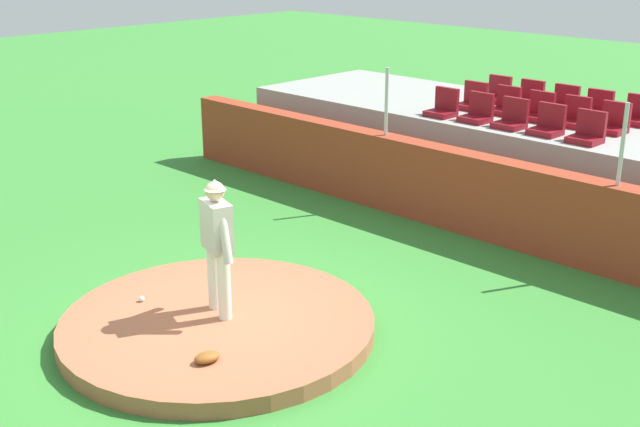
{
  "coord_description": "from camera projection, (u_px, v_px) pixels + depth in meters",
  "views": [
    {
      "loc": [
        7.19,
        -5.54,
        4.68
      ],
      "look_at": [
        0.0,
        1.79,
        1.11
      ],
      "focal_mm": 45.8,
      "sensor_mm": 36.0,
      "label": 1
    }
  ],
  "objects": [
    {
      "name": "ground_plane",
      "position": [
        218.0,
        332.0,
        10.03
      ],
      "size": [
        60.0,
        60.0,
        0.0
      ],
      "primitive_type": "plane",
      "color": "#358131"
    },
    {
      "name": "stadium_chair_10",
      "position": [
        497.0,
        94.0,
        15.95
      ],
      "size": [
        0.48,
        0.44,
        0.5
      ],
      "rotation": [
        0.0,
        0.0,
        3.14
      ],
      "color": "maroon",
      "rests_on": "bleacher_platform"
    },
    {
      "name": "stadium_chair_13",
      "position": [
        597.0,
        110.0,
        14.54
      ],
      "size": [
        0.48,
        0.44,
        0.5
      ],
      "rotation": [
        0.0,
        0.0,
        3.14
      ],
      "color": "maroon",
      "rests_on": "bleacher_platform"
    },
    {
      "name": "pitcher",
      "position": [
        217.0,
        237.0,
        9.76
      ],
      "size": [
        0.81,
        0.38,
        1.72
      ],
      "rotation": [
        0.0,
        0.0,
        -0.3
      ],
      "color": "silver",
      "rests_on": "pitchers_mound"
    },
    {
      "name": "stadium_chair_7",
      "position": [
        538.0,
        111.0,
        14.39
      ],
      "size": [
        0.48,
        0.44,
        0.5
      ],
      "rotation": [
        0.0,
        0.0,
        3.14
      ],
      "color": "maroon",
      "rests_on": "bleacher_platform"
    },
    {
      "name": "brick_barrier",
      "position": [
        463.0,
        191.0,
        13.26
      ],
      "size": [
        13.23,
        0.4,
        1.32
      ],
      "primitive_type": "cube",
      "color": "#983621",
      "rests_on": "ground_plane"
    },
    {
      "name": "stadium_chair_11",
      "position": [
        529.0,
        99.0,
        15.48
      ],
      "size": [
        0.48,
        0.44,
        0.5
      ],
      "rotation": [
        0.0,
        0.0,
        3.14
      ],
      "color": "maroon",
      "rests_on": "bleacher_platform"
    },
    {
      "name": "stadium_chair_8",
      "position": [
        574.0,
        117.0,
        13.98
      ],
      "size": [
        0.48,
        0.44,
        0.5
      ],
      "rotation": [
        0.0,
        0.0,
        3.14
      ],
      "color": "maroon",
      "rests_on": "bleacher_platform"
    },
    {
      "name": "stadium_chair_1",
      "position": [
        478.0,
        113.0,
        14.3
      ],
      "size": [
        0.48,
        0.44,
        0.5
      ],
      "rotation": [
        0.0,
        0.0,
        3.14
      ],
      "color": "maroon",
      "rests_on": "bleacher_platform"
    },
    {
      "name": "pitchers_mound",
      "position": [
        218.0,
        325.0,
        10.0
      ],
      "size": [
        3.85,
        3.85,
        0.21
      ],
      "primitive_type": "cylinder",
      "color": "#A55D3F",
      "rests_on": "ground_plane"
    },
    {
      "name": "bleacher_platform",
      "position": [
        541.0,
        158.0,
        14.88
      ],
      "size": [
        11.89,
        3.3,
        1.5
      ],
      "primitive_type": "cube",
      "color": "gray",
      "rests_on": "ground_plane"
    },
    {
      "name": "fence_post_left",
      "position": [
        386.0,
        102.0,
        13.96
      ],
      "size": [
        0.06,
        0.06,
        1.17
      ],
      "primitive_type": "cylinder",
      "color": "silver",
      "rests_on": "brick_barrier"
    },
    {
      "name": "stadium_chair_9",
      "position": [
        613.0,
        123.0,
        13.52
      ],
      "size": [
        0.48,
        0.44,
        0.5
      ],
      "rotation": [
        0.0,
        0.0,
        3.14
      ],
      "color": "maroon",
      "rests_on": "bleacher_platform"
    },
    {
      "name": "stadium_chair_14",
      "position": [
        637.0,
        115.0,
        14.11
      ],
      "size": [
        0.48,
        0.44,
        0.5
      ],
      "rotation": [
        0.0,
        0.0,
        3.14
      ],
      "color": "maroon",
      "rests_on": "bleacher_platform"
    },
    {
      "name": "stadium_chair_12",
      "position": [
        563.0,
        104.0,
        15.0
      ],
      "size": [
        0.48,
        0.44,
        0.5
      ],
      "rotation": [
        0.0,
        0.0,
        3.14
      ],
      "color": "maroon",
      "rests_on": "bleacher_platform"
    },
    {
      "name": "fielding_glove",
      "position": [
        207.0,
        357.0,
        8.92
      ],
      "size": [
        0.26,
        0.33,
        0.11
      ],
      "primitive_type": "ellipsoid",
      "rotation": [
        0.0,
        0.0,
        1.36
      ],
      "color": "brown",
      "rests_on": "pitchers_mound"
    },
    {
      "name": "fence_post_right",
      "position": [
        623.0,
        145.0,
        11.17
      ],
      "size": [
        0.06,
        0.06,
        1.17
      ],
      "primitive_type": "cylinder",
      "color": "silver",
      "rests_on": "brick_barrier"
    },
    {
      "name": "stadium_chair_6",
      "position": [
        505.0,
        105.0,
        14.89
      ],
      "size": [
        0.48,
        0.44,
        0.5
      ],
      "rotation": [
        0.0,
        0.0,
        3.14
      ],
      "color": "maroon",
      "rests_on": "bleacher_platform"
    },
    {
      "name": "stadium_chair_4",
      "position": [
        588.0,
        133.0,
        12.89
      ],
      "size": [
        0.48,
        0.44,
        0.5
      ],
      "rotation": [
        0.0,
        0.0,
        3.14
      ],
      "color": "maroon",
      "rests_on": "bleacher_platform"
    },
    {
      "name": "stadium_chair_2",
      "position": [
        512.0,
        119.0,
        13.84
      ],
      "size": [
        0.48,
        0.44,
        0.5
      ],
      "rotation": [
        0.0,
        0.0,
        3.14
      ],
      "color": "maroon",
      "rests_on": "bleacher_platform"
    },
    {
      "name": "stadium_chair_3",
      "position": [
        548.0,
        125.0,
        13.39
      ],
      "size": [
        0.48,
        0.44,
        0.5
      ],
      "rotation": [
        0.0,
        0.0,
        3.14
      ],
      "color": "maroon",
      "rests_on": "bleacher_platform"
    },
    {
      "name": "stadium_chair_0",
      "position": [
        443.0,
        107.0,
        14.73
      ],
      "size": [
        0.48,
        0.44,
        0.5
      ],
      "rotation": [
        0.0,
        0.0,
        3.14
      ],
      "color": "maroon",
      "rests_on": "bleacher_platform"
    },
    {
      "name": "stadium_chair_5",
      "position": [
        472.0,
        100.0,
        15.32
      ],
      "size": [
        0.48,
        0.44,
        0.5
      ],
      "rotation": [
        0.0,
        0.0,
        3.14
      ],
      "color": "maroon",
      "rests_on": "bleacher_platform"
    },
    {
      "name": "baseball",
      "position": [
        142.0,
        299.0,
        10.38
      ],
      "size": [
        0.07,
        0.07,
        0.07
      ],
      "primitive_type": "sphere",
      "color": "white",
      "rests_on": "pitchers_mound"
    }
  ]
}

